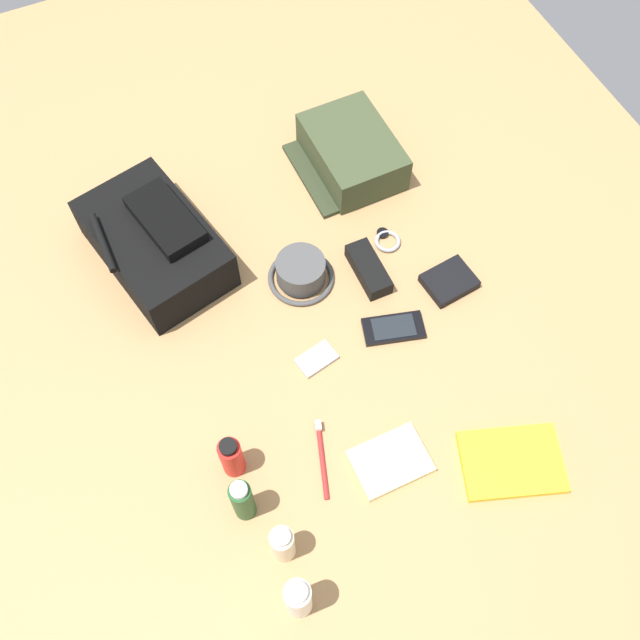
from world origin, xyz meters
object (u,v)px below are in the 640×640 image
paperback_novel (512,462)px  wallet (449,281)px  sunscreen_spray (232,457)px  shampoo_bottle (242,500)px  notepad (390,462)px  sunglasses_case (369,269)px  backpack (156,242)px  bucket_hat (301,272)px  cell_phone (393,328)px  wristwatch (387,240)px  toiletry_pouch (351,153)px  lotion_bottle (283,544)px  toothbrush (322,454)px  media_player (317,359)px  toothpaste_tube (298,599)px

paperback_novel → wallet: wallet is taller
sunscreen_spray → shampoo_bottle: bearing=172.2°
notepad → sunglasses_case: 0.45m
sunscreen_spray → notepad: sunscreen_spray is taller
backpack → notepad: bearing=-158.8°
bucket_hat → notepad: 0.47m
sunscreen_spray → cell_phone: bearing=-71.9°
shampoo_bottle → wristwatch: bearing=-50.4°
toiletry_pouch → lotion_bottle: (-0.79, 0.53, 0.02)m
cell_phone → toothbrush: 0.33m
lotion_bottle → notepad: (0.07, -0.26, -0.05)m
bucket_hat → sunscreen_spray: 0.46m
wristwatch → sunglasses_case: (-0.06, 0.08, 0.01)m
shampoo_bottle → paperback_novel: shampoo_bottle is taller
paperback_novel → wallet: 0.43m
backpack → shampoo_bottle: 0.63m
lotion_bottle → bucket_hat: bearing=-27.2°
sunscreen_spray → sunglasses_case: 0.54m
sunglasses_case → media_player: bearing=127.5°
toiletry_pouch → lotion_bottle: 0.95m
cell_phone → wallet: wallet is taller
toiletry_pouch → wristwatch: bearing=174.8°
paperback_novel → toothbrush: bearing=62.5°
toiletry_pouch → shampoo_bottle: bearing=140.8°
backpack → toothbrush: 0.61m
cell_phone → notepad: bearing=150.9°
backpack → notepad: backpack is taller
sunscreen_spray → paperback_novel: bearing=-114.2°
lotion_bottle → sunscreen_spray: (0.19, 0.02, -0.00)m
media_player → notepad: size_ratio=0.62×
bucket_hat → wallet: size_ratio=1.39×
bucket_hat → backpack: bearing=55.1°
bucket_hat → media_player: bearing=165.1°
toothpaste_tube → cell_phone: toothpaste_tube is taller
sunglasses_case → toothbrush: bearing=141.8°
paperback_novel → cell_phone: paperback_novel is taller
toothpaste_tube → lotion_bottle: (0.10, -0.01, -0.02)m
wristwatch → wallet: wallet is taller
backpack → wristwatch: size_ratio=5.52×
bucket_hat → paperback_novel: bucket_hat is taller
toothpaste_tube → toothbrush: bearing=-33.0°
paperback_novel → sunglasses_case: 0.53m
paperback_novel → bucket_hat: bearing=19.6°
sunscreen_spray → paperback_novel: sunscreen_spray is taller
media_player → notepad: 0.27m
backpack → toiletry_pouch: size_ratio=1.50×
toothpaste_tube → sunscreen_spray: size_ratio=1.28×
backpack → cell_phone: bearing=-134.5°
wallet → notepad: bearing=128.7°
wallet → sunglasses_case: sunglasses_case is taller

